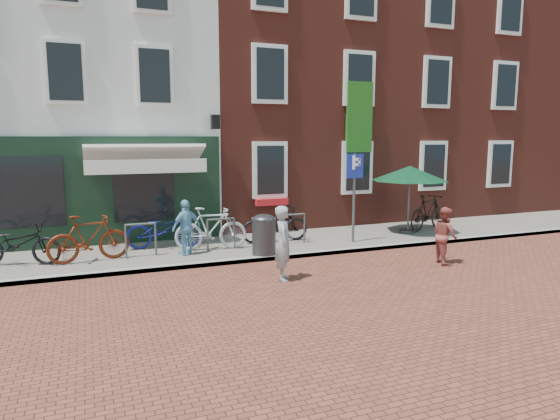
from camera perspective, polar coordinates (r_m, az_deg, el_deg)
name	(u,v)px	position (r m, az deg, el deg)	size (l,w,h in m)	color
ground	(293,259)	(12.22, 1.49, -5.67)	(80.00, 80.00, 0.00)	brown
sidewalk	(305,242)	(13.94, 2.87, -3.69)	(24.00, 3.00, 0.10)	slate
building_stucco	(70,90)	(17.97, -23.17, 12.65)	(8.00, 8.00, 9.00)	silver
building_brick_mid	(270,83)	(19.20, -1.19, 14.50)	(6.00, 8.00, 10.00)	maroon
building_brick_right	(403,89)	(22.01, 14.05, 13.49)	(6.00, 8.00, 10.00)	maroon
filler_right	(518,104)	(26.25, 25.87, 10.96)	(7.00, 8.00, 9.00)	maroon
litter_bin	(264,232)	(12.12, -1.88, -2.61)	(0.59, 0.59, 1.08)	#373739
parking_sign	(354,182)	(13.58, 8.62, 3.29)	(0.50, 0.08, 2.45)	#4C4C4F
parasol	(410,171)	(15.26, 14.83, 4.44)	(2.27, 2.27, 2.13)	#4C4C4F
woman	(284,243)	(10.30, 0.43, -3.85)	(0.57, 0.38, 1.58)	gray
boy	(445,235)	(12.30, 18.58, -2.79)	(0.66, 0.51, 1.36)	#9D453E
cafe_person	(186,227)	(12.31, -10.80, -1.98)	(0.80, 0.33, 1.37)	#70ABCC
bicycle_0	(17,243)	(12.62, -28.15, -3.44)	(0.66, 1.90, 1.00)	black
bicycle_1	(89,238)	(12.26, -21.30, -3.07)	(0.52, 1.85, 1.11)	#561B0A
bicycle_2	(164,229)	(13.16, -13.32, -2.19)	(0.66, 1.90, 1.00)	navy
bicycle_3	(211,228)	(12.76, -8.01, -2.13)	(0.52, 1.85, 1.11)	silver
bicycle_4	(275,224)	(13.59, -0.60, -1.63)	(0.66, 1.90, 1.00)	black
bicycle_5	(428,212)	(16.02, 16.79, -0.25)	(0.52, 1.85, 1.11)	black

